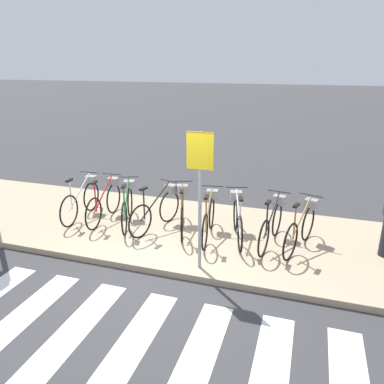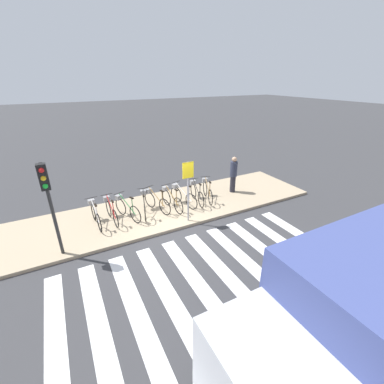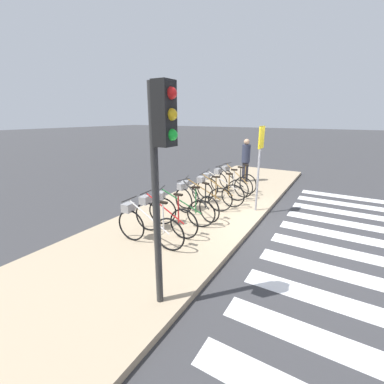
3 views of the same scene
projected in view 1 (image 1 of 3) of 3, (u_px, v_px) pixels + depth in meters
ground_plane at (152, 274)px, 6.59m from camera, size 120.00×120.00×0.00m
sidewalk at (183, 232)px, 8.11m from camera, size 14.43×3.41×0.12m
parked_bicycle_0 at (82, 198)px, 8.61m from camera, size 0.46×1.69×1.04m
parked_bicycle_1 at (106, 200)px, 8.47m from camera, size 0.46×1.69×1.04m
parked_bicycle_2 at (128, 204)px, 8.25m from camera, size 0.69×1.61×1.04m
parked_bicycle_3 at (158, 208)px, 8.02m from camera, size 0.61×1.64×1.04m
parked_bicycle_4 at (182, 210)px, 7.94m from camera, size 0.66×1.62×1.04m
parked_bicycle_5 at (209, 216)px, 7.63m from camera, size 0.46×1.69×1.04m
parked_bicycle_6 at (237, 218)px, 7.54m from camera, size 0.62×1.64×1.04m
parked_bicycle_7 at (272, 222)px, 7.33m from camera, size 0.46×1.68×1.04m
parked_bicycle_8 at (302, 226)px, 7.16m from camera, size 0.63×1.63×1.04m
sign_post at (200, 179)px, 6.05m from camera, size 0.44×0.07×2.40m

